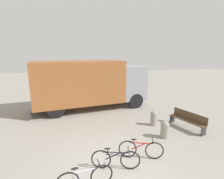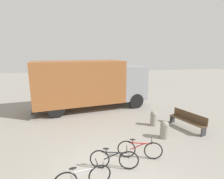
{
  "view_description": "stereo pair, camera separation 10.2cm",
  "coord_description": "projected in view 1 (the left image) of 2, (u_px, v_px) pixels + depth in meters",
  "views": [
    {
      "loc": [
        -1.0,
        -4.9,
        3.82
      ],
      "look_at": [
        0.85,
        4.54,
        1.74
      ],
      "focal_mm": 28.0,
      "sensor_mm": 36.0,
      "label": 1
    },
    {
      "loc": [
        -0.9,
        -4.92,
        3.82
      ],
      "look_at": [
        0.85,
        4.54,
        1.74
      ],
      "focal_mm": 28.0,
      "sensor_mm": 36.0,
      "label": 2
    }
  ],
  "objects": [
    {
      "name": "ground_plane",
      "position": [
        113.0,
        171.0,
        5.69
      ],
      "size": [
        60.0,
        60.0,
        0.0
      ],
      "primitive_type": "plane",
      "color": "gray"
    },
    {
      "name": "delivery_truck",
      "position": [
        89.0,
        82.0,
        11.73
      ],
      "size": [
        7.78,
        3.58,
        3.25
      ],
      "rotation": [
        0.0,
        0.0,
        0.17
      ],
      "color": "#99592D",
      "rests_on": "ground"
    },
    {
      "name": "park_bench",
      "position": [
        188.0,
        119.0,
        8.84
      ],
      "size": [
        1.01,
        1.95,
        0.84
      ],
      "rotation": [
        0.0,
        0.0,
        1.9
      ],
      "color": "brown",
      "rests_on": "ground"
    },
    {
      "name": "bicycle_near",
      "position": [
        85.0,
        178.0,
        4.88
      ],
      "size": [
        1.63,
        0.44,
        0.75
      ],
      "rotation": [
        0.0,
        0.0,
        0.14
      ],
      "color": "black",
      "rests_on": "ground"
    },
    {
      "name": "bicycle_middle",
      "position": [
        115.0,
        159.0,
        5.76
      ],
      "size": [
        1.6,
        0.53,
        0.75
      ],
      "rotation": [
        0.0,
        0.0,
        -0.24
      ],
      "color": "black",
      "rests_on": "ground"
    },
    {
      "name": "bicycle_far",
      "position": [
        141.0,
        149.0,
        6.35
      ],
      "size": [
        1.57,
        0.6,
        0.75
      ],
      "rotation": [
        0.0,
        0.0,
        -0.3
      ],
      "color": "black",
      "rests_on": "ground"
    },
    {
      "name": "bollard_near_bench",
      "position": [
        165.0,
        129.0,
        7.86
      ],
      "size": [
        0.38,
        0.38,
        0.81
      ],
      "color": "gray",
      "rests_on": "ground"
    },
    {
      "name": "bollard_far_bench",
      "position": [
        154.0,
        118.0,
        9.2
      ],
      "size": [
        0.34,
        0.34,
        0.79
      ],
      "color": "gray",
      "rests_on": "ground"
    }
  ]
}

